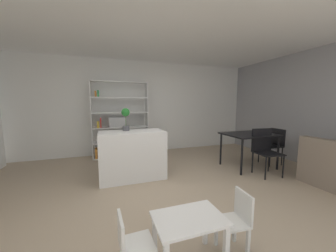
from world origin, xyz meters
TOP-DOWN VIEW (x-y plane):
  - ground_plane at (0.00, 0.00)m, footprint 10.25×10.25m
  - ceiling_slab at (0.00, 0.00)m, footprint 7.44×5.76m
  - back_partition at (0.00, 2.85)m, footprint 7.44×0.06m
  - right_partition_gray at (3.69, 0.00)m, footprint 0.06×5.76m
  - kitchen_island at (-0.33, 0.90)m, footprint 1.23×0.63m
  - potted_plant_on_island at (-0.42, 1.02)m, footprint 0.16×0.16m
  - open_bookshelf at (-0.48, 2.50)m, footprint 1.47×0.36m
  - child_table at (-0.14, -1.26)m, footprint 0.62×0.42m
  - child_chair_left at (-0.65, -1.26)m, footprint 0.28×0.28m
  - child_chair_right at (0.37, -1.26)m, footprint 0.29×0.29m
  - dining_table at (2.27, 0.66)m, footprint 1.09×0.83m
  - dining_chair_near at (2.28, 0.23)m, footprint 0.50×0.49m
  - dining_chair_window_side at (3.02, 0.65)m, footprint 0.43×0.42m

SIDE VIEW (x-z plane):
  - ground_plane at x=0.00m, z-range 0.00..0.00m
  - child_chair_left at x=-0.65m, z-range 0.04..0.62m
  - child_chair_right at x=0.37m, z-range 0.03..0.63m
  - child_table at x=-0.14m, z-range 0.15..0.60m
  - kitchen_island at x=-0.33m, z-range 0.00..0.92m
  - dining_chair_window_side at x=3.02m, z-range 0.09..0.94m
  - dining_chair_near at x=2.28m, z-range 0.09..1.02m
  - dining_table at x=2.27m, z-range 0.31..1.08m
  - open_bookshelf at x=-0.48m, z-range -0.04..1.99m
  - potted_plant_on_island at x=-0.42m, z-range 0.97..1.41m
  - back_partition at x=0.00m, z-range 0.00..2.68m
  - right_partition_gray at x=3.69m, z-range 0.00..2.68m
  - ceiling_slab at x=0.00m, z-range 2.68..2.74m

